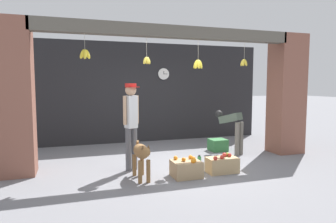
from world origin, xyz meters
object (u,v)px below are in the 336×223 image
Objects in this scene: dog at (141,154)px; fruit_crate_oranges at (186,168)px; wall_clock at (164,74)px; produce_box_green at (218,145)px; shopkeeper at (131,119)px; water_bottle at (199,163)px; fruit_crate_apples at (222,165)px; worker_stooping at (232,126)px.

dog is 0.86m from fruit_crate_oranges.
produce_box_green is at bearing -63.29° from wall_clock.
shopkeeper is at bearing -118.88° from wall_clock.
wall_clock reaches higher than shopkeeper.
dog is 1.71× the size of fruit_crate_oranges.
produce_box_green is at bearing 50.51° from water_bottle.
produce_box_green is at bearing 64.86° from fruit_crate_apples.
wall_clock is (0.23, 3.07, 1.82)m from water_bottle.
fruit_crate_oranges is 0.74m from fruit_crate_apples.
dog reaches higher than water_bottle.
wall_clock is (-0.09, 3.41, 1.80)m from fruit_crate_apples.
fruit_crate_apples is at bearing 2.52° from fruit_crate_oranges.
fruit_crate_oranges is 0.56m from water_bottle.
fruit_crate_apples is 1.65× the size of wall_clock.
fruit_crate_apples is 2.06× the size of water_bottle.
produce_box_green is (1.52, 1.71, -0.01)m from fruit_crate_oranges.
dog reaches higher than produce_box_green.
worker_stooping is 2.91× the size of wall_clock.
wall_clock is at bearing 79.32° from fruit_crate_oranges.
wall_clock reaches higher than produce_box_green.
water_bottle is at bearing 41.47° from fruit_crate_oranges.
worker_stooping is at bearing 116.27° from dog.
dog is 0.83m from shopkeeper.
fruit_crate_apples is at bearing -47.34° from water_bottle.
produce_box_green is at bearing 96.18° from worker_stooping.
fruit_crate_apples reaches higher than water_bottle.
shopkeeper is at bearing -175.70° from dog.
dog is 2.47× the size of wall_clock.
fruit_crate_apples is at bearing 87.13° from dog.
dog is 1.29m from water_bottle.
shopkeeper reaches higher than dog.
wall_clock is (-0.87, 1.74, 1.80)m from produce_box_green.
fruit_crate_oranges is at bearing -138.53° from water_bottle.
worker_stooping is 2.67m from wall_clock.
fruit_crate_apples is at bearing -115.14° from produce_box_green.
fruit_crate_oranges is at bearing 115.52° from shopkeeper.
fruit_crate_apples reaches higher than produce_box_green.
dog reaches higher than fruit_crate_apples.
worker_stooping is 3.62× the size of water_bottle.
fruit_crate_oranges is at bearing -177.48° from fruit_crate_apples.
produce_box_green reaches higher than water_bottle.
dog is at bearing 172.97° from fruit_crate_oranges.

